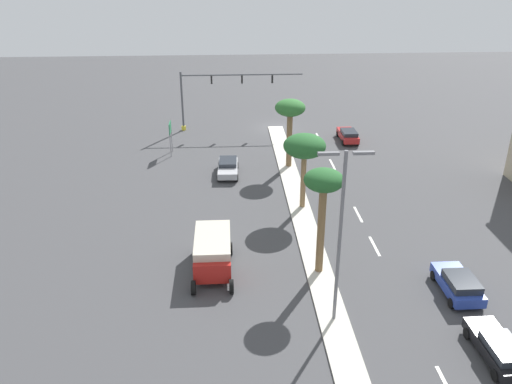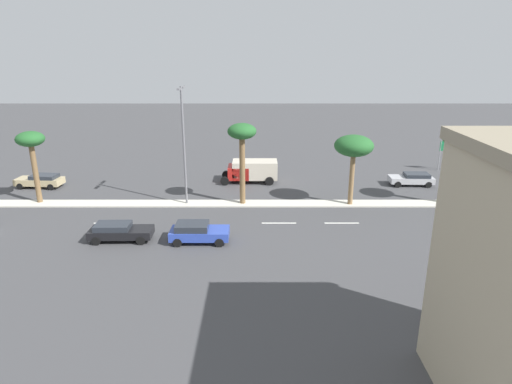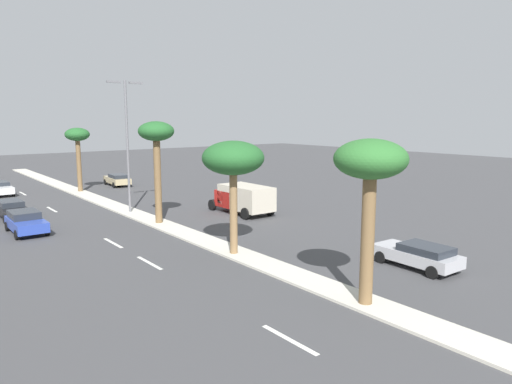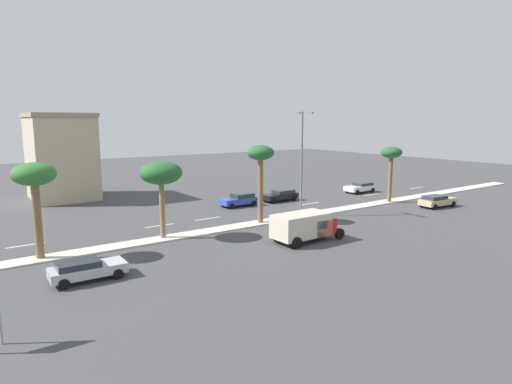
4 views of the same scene
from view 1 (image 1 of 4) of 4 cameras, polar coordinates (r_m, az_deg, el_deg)
ground_plane at (r=37.68m, az=6.36°, el=-7.12°), size 160.00×160.00×0.00m
median_curb at (r=30.76m, az=9.02°, el=-15.50°), size 1.80×77.97×0.12m
lane_stripe_inboard at (r=62.05m, az=6.72°, el=5.90°), size 0.20×2.80×0.01m
lane_stripe_trailing at (r=54.10m, az=8.23°, el=2.97°), size 0.20×2.80×0.01m
lane_stripe_outboard at (r=44.20m, az=10.95°, el=-2.38°), size 0.20×2.80×0.01m
lane_stripe_front at (r=39.86m, az=12.65°, el=-5.71°), size 0.20×2.80×0.01m
traffic_signal_gantry at (r=63.33m, az=-4.73°, el=10.64°), size 14.43×0.53×6.99m
directional_road_sign at (r=56.24m, az=-9.21°, el=6.51°), size 0.10×1.77×3.47m
palm_tree_trailing at (r=51.24m, az=3.69°, el=8.68°), size 2.92×2.92×6.73m
palm_tree_rear at (r=42.62m, az=5.25°, el=4.82°), size 3.42×3.42×6.31m
palm_tree_right at (r=33.33m, az=7.28°, el=0.46°), size 2.54×2.54×7.30m
street_lamp_rear at (r=28.86m, az=9.10°, el=-3.71°), size 2.90×0.24×10.42m
sedan_black_trailing at (r=31.60m, az=24.67°, el=-15.04°), size 1.97×4.61×1.32m
sedan_silver_rear at (r=51.03m, az=-3.04°, el=2.69°), size 2.09×4.50×1.29m
sedan_red_center at (r=60.94m, az=9.88°, el=6.09°), size 1.85×4.43×1.37m
sedan_blue_left at (r=35.81m, az=20.95°, el=-9.20°), size 2.04×4.29×1.44m
box_truck at (r=35.69m, az=-4.69°, el=-6.59°), size 2.67×5.94×2.32m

